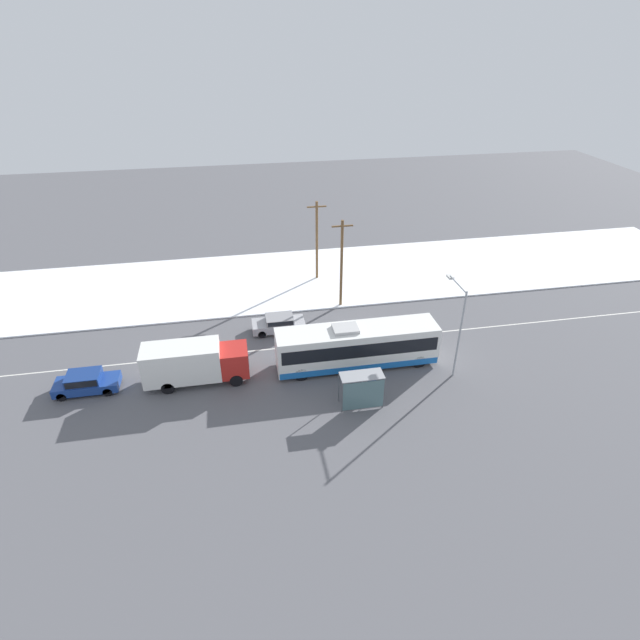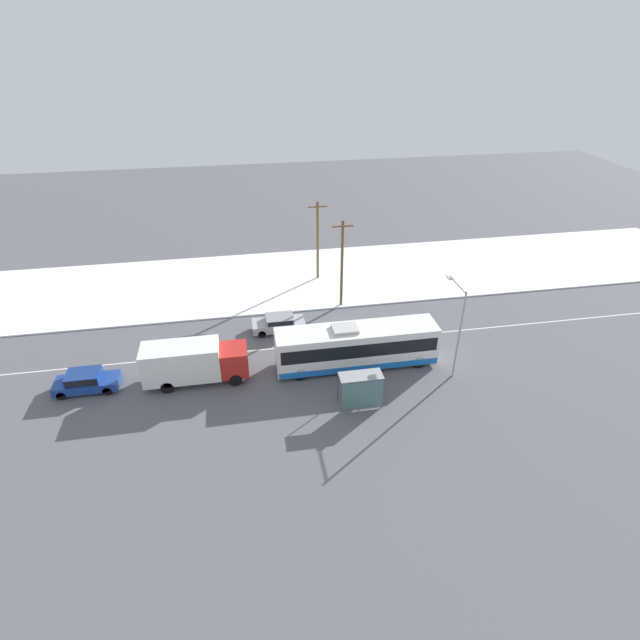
% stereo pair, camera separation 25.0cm
% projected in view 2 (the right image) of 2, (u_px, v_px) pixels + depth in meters
% --- Properties ---
extents(ground_plane, '(120.00, 120.00, 0.00)m').
position_uv_depth(ground_plane, '(356.00, 341.00, 39.78)').
color(ground_plane, '#56565B').
extents(snow_lot, '(80.00, 13.25, 0.12)m').
position_uv_depth(snow_lot, '(328.00, 276.00, 49.91)').
color(snow_lot, white).
rests_on(snow_lot, ground_plane).
extents(lane_marking_center, '(60.00, 0.12, 0.00)m').
position_uv_depth(lane_marking_center, '(356.00, 341.00, 39.78)').
color(lane_marking_center, silver).
rests_on(lane_marking_center, ground_plane).
extents(city_bus, '(11.74, 2.57, 3.33)m').
position_uv_depth(city_bus, '(356.00, 346.00, 36.18)').
color(city_bus, white).
rests_on(city_bus, ground_plane).
extents(box_truck, '(7.16, 2.30, 2.98)m').
position_uv_depth(box_truck, '(193.00, 362.00, 34.48)').
color(box_truck, silver).
rests_on(box_truck, ground_plane).
extents(sedan_car, '(4.26, 1.80, 1.36)m').
position_uv_depth(sedan_car, '(279.00, 323.00, 40.69)').
color(sedan_car, '#9E9EA3').
rests_on(sedan_car, ground_plane).
extents(parked_car_near_truck, '(4.23, 1.80, 1.44)m').
position_uv_depth(parked_car_near_truck, '(86.00, 381.00, 34.05)').
color(parked_car_near_truck, navy).
rests_on(parked_car_near_truck, ground_plane).
extents(pedestrian_at_stop, '(0.60, 0.27, 1.67)m').
position_uv_depth(pedestrian_at_stop, '(371.00, 383.00, 33.47)').
color(pedestrian_at_stop, '#23232D').
rests_on(pedestrian_at_stop, ground_plane).
extents(bus_shelter, '(2.82, 1.20, 2.40)m').
position_uv_depth(bus_shelter, '(361.00, 387.00, 32.05)').
color(bus_shelter, gray).
rests_on(bus_shelter, ground_plane).
extents(streetlamp, '(0.36, 3.01, 6.79)m').
position_uv_depth(streetlamp, '(457.00, 319.00, 34.12)').
color(streetlamp, '#9EA3A8').
rests_on(streetlamp, ground_plane).
extents(utility_pole_roadside, '(1.80, 0.24, 7.97)m').
position_uv_depth(utility_pole_roadside, '(342.00, 263.00, 42.58)').
color(utility_pole_roadside, brown).
rests_on(utility_pole_roadside, ground_plane).
extents(utility_pole_snowlot, '(1.80, 0.24, 7.81)m').
position_uv_depth(utility_pole_snowlot, '(318.00, 240.00, 47.38)').
color(utility_pole_snowlot, brown).
rests_on(utility_pole_snowlot, ground_plane).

